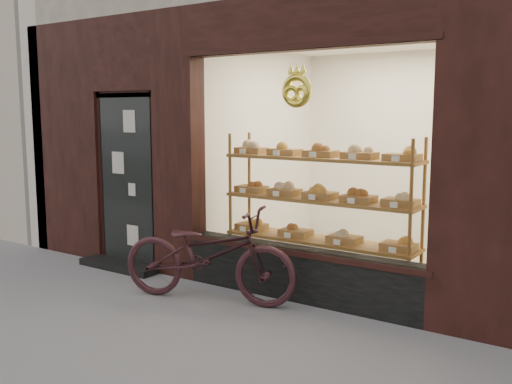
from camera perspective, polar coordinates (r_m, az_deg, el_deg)
The scene contains 4 objects.
ground at distance 4.80m, azimuth -13.86°, elevation -16.16°, with size 90.00×90.00×0.00m, color slate.
neighbor_left at distance 15.60m, azimuth -23.63°, elevation 16.83°, with size 12.00×7.00×9.00m, color silver.
display_shelf at distance 6.24m, azimuth 6.40°, elevation -1.82°, with size 2.20×0.45×1.70m.
bicycle at distance 5.92m, azimuth -4.79°, elevation -6.22°, with size 0.66×1.88×0.99m, color #33181E.
Camera 1 is at (3.29, -2.90, 1.95)m, focal length 40.00 mm.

